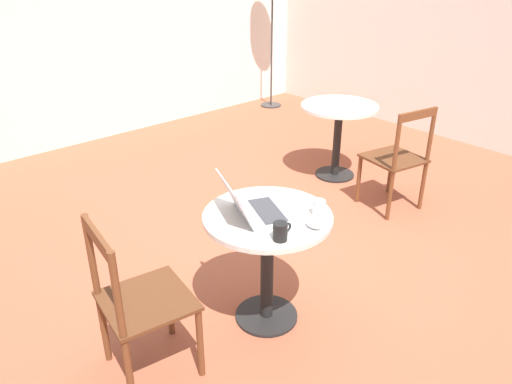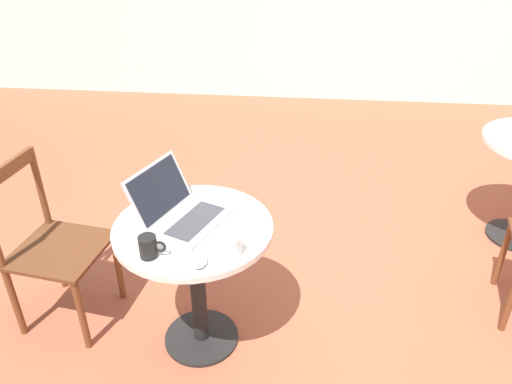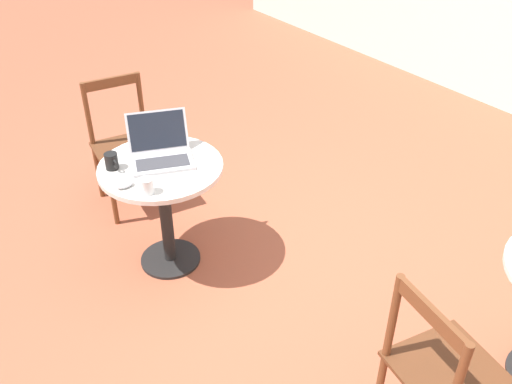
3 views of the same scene
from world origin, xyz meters
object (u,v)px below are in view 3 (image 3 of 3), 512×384
chair_near_left (125,146)px  chair_mid_front (441,374)px  cafe_table_near (163,189)px  drinking_glass (147,186)px  mouse (125,185)px  mug (112,161)px  laptop (161,152)px

chair_near_left → chair_mid_front: (2.60, 0.21, 0.00)m
cafe_table_near → drinking_glass: (0.21, -0.19, 0.21)m
chair_near_left → drinking_glass: (0.99, -0.31, 0.31)m
chair_near_left → mouse: size_ratio=9.20×
chair_near_left → mug: bearing=-28.7°
chair_mid_front → mug: chair_mid_front is taller
laptop → mug: size_ratio=4.01×
mouse → mug: (-0.22, 0.03, 0.03)m
chair_near_left → drinking_glass: chair_near_left is taller
chair_mid_front → mouse: bearing=-160.9°
drinking_glass → cafe_table_near: bearing=137.7°
laptop → mug: laptop is taller
drinking_glass → chair_mid_front: bearing=18.1°
laptop → chair_mid_front: bearing=8.8°
chair_mid_front → laptop: size_ratio=1.99×
cafe_table_near → laptop: 0.23m
chair_near_left → mouse: 0.99m
laptop → mug: bearing=-104.2°
cafe_table_near → laptop: size_ratio=1.58×
chair_mid_front → mug: bearing=-163.7°
mouse → chair_mid_front: bearing=19.1°
cafe_table_near → mug: size_ratio=6.34×
mug → drinking_glass: bearing=7.8°
cafe_table_near → mug: mug is taller
mug → laptop: bearing=75.8°
chair_mid_front → drinking_glass: (-1.60, -0.52, 0.31)m
chair_near_left → mug: chair_near_left is taller
chair_mid_front → mug: (-1.95, -0.57, 0.32)m
cafe_table_near → drinking_glass: 0.35m
laptop → mouse: 0.34m
cafe_table_near → mouse: bearing=-72.2°
chair_mid_front → drinking_glass: size_ratio=10.40×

